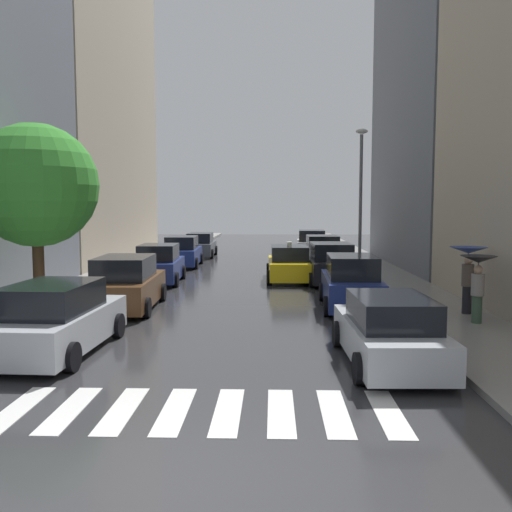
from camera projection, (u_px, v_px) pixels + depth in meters
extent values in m
cube|color=#303033|center=(251.00, 268.00, 30.70)|extent=(28.00, 72.00, 0.04)
cube|color=gray|center=(135.00, 266.00, 30.90)|extent=(3.00, 72.00, 0.15)
cube|color=gray|center=(369.00, 267.00, 30.50)|extent=(3.00, 72.00, 0.15)
cube|color=silver|center=(18.00, 409.00, 9.44)|extent=(0.45, 2.20, 0.01)
cube|color=silver|center=(70.00, 409.00, 9.42)|extent=(0.45, 2.20, 0.01)
cube|color=silver|center=(122.00, 410.00, 9.39)|extent=(0.45, 2.20, 0.01)
cube|color=silver|center=(175.00, 411.00, 9.36)|extent=(0.45, 2.20, 0.01)
cube|color=silver|center=(228.00, 411.00, 9.33)|extent=(0.45, 2.20, 0.01)
cube|color=silver|center=(281.00, 412.00, 9.30)|extent=(0.45, 2.20, 0.01)
cube|color=silver|center=(335.00, 412.00, 9.28)|extent=(0.45, 2.20, 0.01)
cube|color=silver|center=(388.00, 413.00, 9.25)|extent=(0.45, 2.20, 0.01)
cube|color=#B2A38C|center=(77.00, 69.00, 34.36)|extent=(6.00, 17.55, 23.93)
cube|color=slate|center=(451.00, 105.00, 30.50)|extent=(6.00, 14.79, 18.04)
cube|color=#B2B7BF|center=(57.00, 328.00, 13.07)|extent=(2.10, 4.69, 0.83)
cube|color=black|center=(52.00, 298.00, 12.77)|extent=(1.79, 2.60, 0.68)
cylinder|color=black|center=(47.00, 324.00, 14.67)|extent=(0.24, 0.65, 0.64)
cylinder|color=black|center=(118.00, 326.00, 14.54)|extent=(0.24, 0.65, 0.64)
cylinder|color=black|center=(71.00, 357.00, 11.51)|extent=(0.24, 0.65, 0.64)
cube|color=brown|center=(127.00, 291.00, 18.56)|extent=(2.08, 4.70, 0.89)
cube|color=black|center=(125.00, 267.00, 18.26)|extent=(1.77, 2.61, 0.73)
cylinder|color=black|center=(110.00, 292.00, 20.10)|extent=(0.25, 0.65, 0.64)
cylinder|color=black|center=(162.00, 292.00, 20.12)|extent=(0.25, 0.65, 0.64)
cylinder|color=black|center=(85.00, 308.00, 17.06)|extent=(0.25, 0.65, 0.64)
cylinder|color=black|center=(146.00, 308.00, 17.08)|extent=(0.25, 0.65, 0.64)
cube|color=navy|center=(160.00, 269.00, 24.83)|extent=(1.96, 4.10, 0.86)
cube|color=black|center=(159.00, 252.00, 24.55)|extent=(1.67, 2.28, 0.71)
cylinder|color=black|center=(145.00, 272.00, 26.16)|extent=(0.25, 0.65, 0.64)
cylinder|color=black|center=(183.00, 272.00, 26.19)|extent=(0.25, 0.65, 0.64)
cylinder|color=black|center=(134.00, 280.00, 23.52)|extent=(0.25, 0.65, 0.64)
cylinder|color=black|center=(176.00, 280.00, 23.54)|extent=(0.25, 0.65, 0.64)
cube|color=navy|center=(183.00, 256.00, 31.56)|extent=(1.95, 4.33, 0.86)
cube|color=black|center=(182.00, 242.00, 31.28)|extent=(1.68, 2.40, 0.70)
cylinder|color=black|center=(171.00, 258.00, 33.00)|extent=(0.24, 0.65, 0.64)
cylinder|color=black|center=(201.00, 258.00, 32.99)|extent=(0.24, 0.65, 0.64)
cylinder|color=black|center=(162.00, 263.00, 30.18)|extent=(0.24, 0.65, 0.64)
cylinder|color=black|center=(196.00, 263.00, 30.17)|extent=(0.24, 0.65, 0.64)
cube|color=#474C51|center=(201.00, 248.00, 37.55)|extent=(1.83, 4.53, 0.80)
cube|color=black|center=(200.00, 238.00, 37.26)|extent=(1.59, 2.50, 0.65)
cylinder|color=black|center=(191.00, 250.00, 39.07)|extent=(0.23, 0.64, 0.64)
cylinder|color=black|center=(216.00, 250.00, 39.04)|extent=(0.23, 0.64, 0.64)
cylinder|color=black|center=(185.00, 254.00, 36.11)|extent=(0.23, 0.64, 0.64)
cylinder|color=black|center=(212.00, 254.00, 36.08)|extent=(0.23, 0.64, 0.64)
cube|color=#B2B7BF|center=(388.00, 339.00, 12.11)|extent=(1.90, 4.44, 0.75)
cube|color=black|center=(391.00, 310.00, 11.83)|extent=(1.63, 2.46, 0.61)
cylinder|color=black|center=(338.00, 334.00, 13.58)|extent=(0.24, 0.65, 0.64)
cylinder|color=black|center=(410.00, 334.00, 13.57)|extent=(0.24, 0.65, 0.64)
cylinder|color=black|center=(360.00, 369.00, 10.69)|extent=(0.24, 0.65, 0.64)
cylinder|color=black|center=(451.00, 369.00, 10.69)|extent=(0.24, 0.65, 0.64)
cube|color=navy|center=(351.00, 290.00, 18.68)|extent=(1.91, 4.44, 0.90)
cube|color=black|center=(352.00, 266.00, 18.38)|extent=(1.63, 2.46, 0.74)
cylinder|color=black|center=(322.00, 292.00, 20.20)|extent=(0.24, 0.65, 0.64)
cylinder|color=black|center=(371.00, 292.00, 20.08)|extent=(0.24, 0.65, 0.64)
cylinder|color=black|center=(327.00, 306.00, 17.32)|extent=(0.24, 0.65, 0.64)
cylinder|color=black|center=(384.00, 307.00, 17.21)|extent=(0.24, 0.65, 0.64)
cube|color=black|center=(330.00, 269.00, 24.74)|extent=(2.04, 4.40, 0.90)
cube|color=black|center=(331.00, 251.00, 24.45)|extent=(1.75, 2.44, 0.74)
cylinder|color=black|center=(306.00, 272.00, 26.20)|extent=(0.24, 0.65, 0.64)
cylinder|color=black|center=(346.00, 272.00, 26.20)|extent=(0.24, 0.65, 0.64)
cylinder|color=black|center=(312.00, 280.00, 23.34)|extent=(0.24, 0.65, 0.64)
cylinder|color=black|center=(357.00, 280.00, 23.34)|extent=(0.24, 0.65, 0.64)
cube|color=#474C51|center=(322.00, 256.00, 31.06)|extent=(1.94, 4.15, 0.89)
cube|color=black|center=(322.00, 242.00, 30.78)|extent=(1.70, 2.29, 0.73)
cylinder|color=black|center=(303.00, 259.00, 32.47)|extent=(0.23, 0.64, 0.64)
cylinder|color=black|center=(336.00, 259.00, 32.43)|extent=(0.23, 0.64, 0.64)
cylinder|color=black|center=(307.00, 264.00, 29.75)|extent=(0.23, 0.64, 0.64)
cylinder|color=black|center=(342.00, 264.00, 29.71)|extent=(0.23, 0.64, 0.64)
cube|color=silver|center=(311.00, 247.00, 37.59)|extent=(2.11, 4.29, 0.90)
cube|color=black|center=(312.00, 236.00, 37.31)|extent=(1.80, 2.39, 0.74)
cylinder|color=black|center=(297.00, 250.00, 39.07)|extent=(0.25, 0.65, 0.64)
cylinder|color=black|center=(325.00, 250.00, 38.93)|extent=(0.25, 0.65, 0.64)
cylinder|color=black|center=(297.00, 254.00, 36.31)|extent=(0.25, 0.65, 0.64)
cylinder|color=black|center=(327.00, 254.00, 36.17)|extent=(0.25, 0.65, 0.64)
cube|color=yellow|center=(289.00, 268.00, 25.66)|extent=(1.93, 4.52, 0.80)
cube|color=black|center=(289.00, 253.00, 25.37)|extent=(1.67, 2.50, 0.65)
cube|color=#F2EDCC|center=(289.00, 244.00, 25.33)|extent=(0.21, 0.36, 0.18)
cylinder|color=black|center=(269.00, 270.00, 27.16)|extent=(0.23, 0.64, 0.64)
cylinder|color=black|center=(306.00, 270.00, 27.14)|extent=(0.23, 0.64, 0.64)
cylinder|color=black|center=(269.00, 278.00, 24.22)|extent=(0.23, 0.64, 0.64)
cylinder|color=black|center=(312.00, 278.00, 24.19)|extent=(0.23, 0.64, 0.64)
cylinder|color=#38513D|center=(477.00, 309.00, 15.63)|extent=(0.28, 0.28, 0.78)
cylinder|color=gray|center=(478.00, 285.00, 15.56)|extent=(0.36, 0.36, 0.62)
sphere|color=tan|center=(478.00, 269.00, 15.52)|extent=(0.25, 0.25, 0.25)
cone|color=black|center=(479.00, 259.00, 15.50)|extent=(1.01, 1.01, 0.20)
cylinder|color=#333338|center=(478.00, 272.00, 15.53)|extent=(0.02, 0.02, 0.72)
cylinder|color=black|center=(467.00, 300.00, 16.98)|extent=(0.28, 0.28, 0.85)
cylinder|color=brown|center=(468.00, 275.00, 16.91)|extent=(0.36, 0.36, 0.68)
sphere|color=tan|center=(468.00, 260.00, 16.87)|extent=(0.27, 0.27, 0.27)
cone|color=navy|center=(469.00, 250.00, 16.84)|extent=(1.12, 1.12, 0.20)
cylinder|color=#333338|center=(468.00, 263.00, 16.88)|extent=(0.02, 0.02, 0.77)
cylinder|color=#513823|center=(39.00, 273.00, 17.81)|extent=(0.36, 0.36, 2.29)
sphere|color=#35892E|center=(36.00, 185.00, 17.55)|extent=(3.93, 3.93, 3.93)
cylinder|color=#595B60|center=(360.00, 204.00, 27.44)|extent=(0.16, 0.16, 6.80)
ellipsoid|color=beige|center=(362.00, 131.00, 27.11)|extent=(0.60, 0.28, 0.24)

